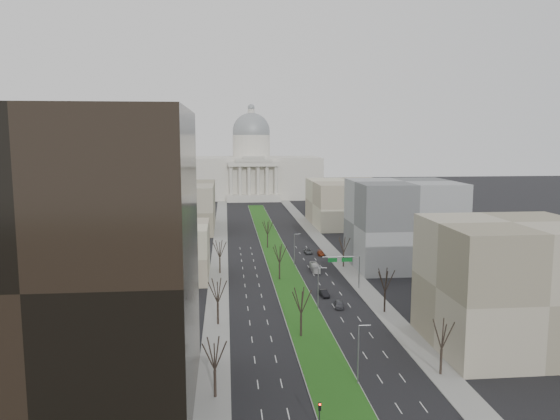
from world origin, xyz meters
TOP-DOWN VIEW (x-y plane):
  - ground at (0.00, 120.00)m, footprint 600.00×600.00m
  - median at (0.00, 118.99)m, footprint 8.00×222.03m
  - sidewalk_left at (-17.50, 95.00)m, footprint 5.00×330.00m
  - sidewalk_right at (17.50, 95.00)m, footprint 5.00×330.00m
  - capitol at (0.00, 269.59)m, footprint 80.00×46.00m
  - building_glass_tower at (-37.00, 18.00)m, footprint 34.00×30.00m
  - building_beige_left at (-33.00, 85.00)m, footprint 26.00×22.00m
  - building_tan_right at (33.00, 32.00)m, footprint 26.00×24.00m
  - building_grey_right at (34.00, 92.00)m, footprint 28.00×26.00m
  - building_far_left at (-35.00, 160.00)m, footprint 30.00×40.00m
  - building_far_right at (35.00, 165.00)m, footprint 30.00×40.00m
  - tree_left_near at (-17.20, 18.00)m, footprint 5.10×5.10m
  - tree_left_mid at (-17.20, 48.00)m, footprint 5.40×5.40m
  - tree_left_far at (-17.20, 88.00)m, footprint 5.28×5.28m
  - tree_right_near at (17.20, 22.00)m, footprint 5.16×5.16m
  - tree_right_mid at (17.20, 52.00)m, footprint 5.52×5.52m
  - tree_right_far at (17.20, 92.00)m, footprint 5.04×5.04m
  - tree_median_a at (-2.00, 40.00)m, footprint 5.40×5.40m
  - tree_median_b at (-2.00, 80.00)m, footprint 5.40×5.40m
  - tree_median_c at (-2.00, 120.00)m, footprint 5.40×5.40m
  - streetlamp_median_a at (3.76, 20.00)m, footprint 1.90×0.20m
  - streetlamp_median_b at (3.76, 55.00)m, footprint 1.90×0.20m
  - streetlamp_median_c at (3.76, 95.00)m, footprint 1.90×0.20m
  - traffic_signal_median at (-4.30, 6.93)m, footprint 0.32×0.41m
  - mast_arm_signs at (13.49, 70.03)m, footprint 9.12×0.24m
  - car_grey_near at (8.49, 56.24)m, footprint 2.45×4.76m
  - car_black at (6.70, 64.65)m, footprint 2.13×4.66m
  - car_red at (13.50, 107.70)m, footprint 2.00×4.60m
  - car_grey_far at (10.01, 110.69)m, footprint 2.29×4.78m
  - box_van at (8.41, 87.71)m, footprint 1.95×7.93m

SIDE VIEW (x-z plane):
  - ground at x=0.00m, z-range 0.00..0.00m
  - sidewalk_left at x=-17.50m, z-range 0.00..0.15m
  - sidewalk_right at x=17.50m, z-range 0.00..0.15m
  - median at x=0.00m, z-range 0.00..0.20m
  - car_grey_far at x=10.01m, z-range 0.00..1.31m
  - car_red at x=13.50m, z-range 0.00..1.32m
  - car_black at x=6.70m, z-range 0.00..1.48m
  - car_grey_near at x=8.49m, z-range 0.00..1.55m
  - box_van at x=8.41m, z-range 0.00..2.20m
  - traffic_signal_median at x=-4.30m, z-range 0.64..4.94m
  - streetlamp_median_a at x=3.76m, z-range 0.23..9.39m
  - streetlamp_median_b at x=3.76m, z-range 0.23..9.39m
  - streetlamp_median_c at x=3.76m, z-range 0.23..9.39m
  - mast_arm_signs at x=13.49m, z-range 2.06..10.15m
  - tree_right_far at x=17.20m, z-range 1.99..11.07m
  - tree_left_near at x=-17.20m, z-range 2.02..11.20m
  - tree_right_near at x=17.20m, z-range 2.04..11.33m
  - tree_left_far at x=-17.20m, z-range 2.09..11.59m
  - tree_left_mid at x=-17.20m, z-range 2.14..11.86m
  - tree_median_a at x=-2.00m, z-range 2.14..11.86m
  - tree_median_b at x=-2.00m, z-range 2.14..11.86m
  - tree_median_c at x=-2.00m, z-range 2.14..11.86m
  - building_beige_left at x=-33.00m, z-range 0.00..14.00m
  - tree_right_mid at x=17.20m, z-range 2.19..12.12m
  - building_far_left at x=-35.00m, z-range 0.00..18.00m
  - building_far_right at x=35.00m, z-range 0.00..18.00m
  - building_tan_right at x=33.00m, z-range 0.00..22.00m
  - building_grey_right at x=34.00m, z-range 0.00..24.00m
  - capitol at x=0.00m, z-range -11.19..43.81m
  - building_glass_tower at x=-37.00m, z-range 0.00..40.00m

